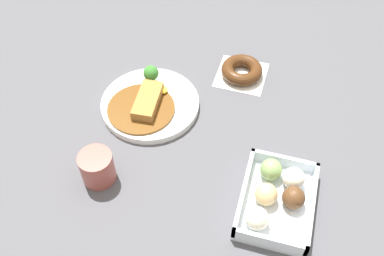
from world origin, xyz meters
name	(u,v)px	position (x,y,z in m)	size (l,w,h in m)	color
ground_plane	(208,123)	(0.00, 0.00, 0.00)	(1.60, 1.60, 0.00)	#4C4C51
curry_plate	(149,103)	(-0.01, -0.15, 0.02)	(0.24, 0.24, 0.07)	white
donut_box	(276,197)	(0.18, 0.19, 0.02)	(0.21, 0.15, 0.06)	silver
chocolate_ring_donut	(242,70)	(-0.19, 0.04, 0.02)	(0.13, 0.13, 0.03)	white
coffee_mug	(97,168)	(0.22, -0.19, 0.04)	(0.07, 0.07, 0.07)	#9E4C42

